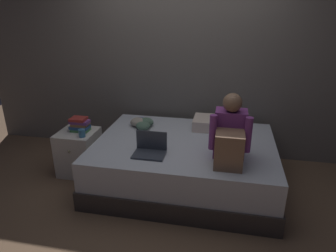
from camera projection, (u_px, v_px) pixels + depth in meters
The scene contains 10 objects.
ground_plane at pixel (162, 195), 3.32m from camera, with size 8.00×8.00×0.00m, color brown.
wall_back at pixel (181, 54), 3.92m from camera, with size 5.60×0.10×2.70m, color #605B56.
bed at pixel (184, 163), 3.46m from camera, with size 2.00×1.50×0.53m.
nightstand at pixel (79, 152), 3.70m from camera, with size 0.44×0.46×0.54m.
person_sitting at pixel (230, 136), 2.87m from camera, with size 0.39×0.44×0.66m.
laptop at pixel (150, 149), 3.07m from camera, with size 0.32×0.23×0.22m.
pillow at pixel (217, 124), 3.69m from camera, with size 0.56×0.36×0.13m, color beige.
book_stack at pixel (80, 124), 3.61m from camera, with size 0.23×0.16×0.17m.
mug at pixel (82, 133), 3.45m from camera, with size 0.08×0.08×0.09m, color teal.
clothes_pile at pixel (142, 123), 3.76m from camera, with size 0.29×0.29×0.11m.
Camera 1 is at (0.63, -2.74, 1.93)m, focal length 32.45 mm.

